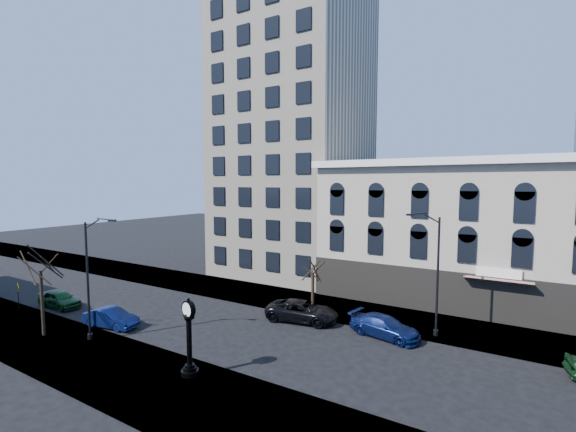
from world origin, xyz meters
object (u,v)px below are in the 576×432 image
Objects in this scene: street_lamp_near at (95,246)px; warning_sign at (18,291)px; car_near_a at (60,299)px; car_near_b at (111,318)px; street_clock at (189,340)px.

warning_sign is (-11.07, 0.23, -4.67)m from street_lamp_near.
car_near_a is at bearing 141.85° from street_lamp_near.
street_lamp_near reaches higher than warning_sign.
street_clock is at bearing -112.70° from car_near_b.
street_lamp_near is 1.98× the size of car_near_b.
car_near_a is (-18.06, 2.93, -1.33)m from street_clock.
warning_sign is (-19.71, 0.55, -0.33)m from street_clock.
street_clock is 9.68m from street_lamp_near.
street_lamp_near is 11.29m from car_near_a.
street_lamp_near reaches higher than street_clock.
warning_sign is at bearing -170.67° from street_clock.
car_near_a is (-9.41, 2.61, -5.67)m from street_lamp_near.
street_lamp_near is at bearing -107.88° from car_near_a.
car_near_a is (1.66, 2.37, -1.00)m from warning_sign.
car_near_b is (-1.59, 2.04, -5.69)m from street_lamp_near.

